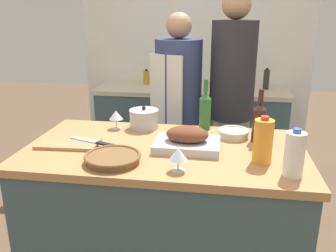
{
  "coord_description": "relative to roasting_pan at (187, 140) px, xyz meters",
  "views": [
    {
      "loc": [
        0.29,
        -1.74,
        1.61
      ],
      "look_at": [
        0.0,
        0.12,
        1.0
      ],
      "focal_mm": 38.0,
      "sensor_mm": 36.0,
      "label": 1
    }
  ],
  "objects": [
    {
      "name": "kitchen_island",
      "position": [
        -0.12,
        0.01,
        -0.51
      ],
      "size": [
        1.47,
        0.8,
        0.92
      ],
      "color": "#3D565B",
      "rests_on": "ground_plane"
    },
    {
      "name": "back_counter",
      "position": [
        -0.12,
        1.61,
        -0.51
      ],
      "size": [
        1.81,
        0.6,
        0.92
      ],
      "color": "#3D565B",
      "rests_on": "ground_plane"
    },
    {
      "name": "back_wall",
      "position": [
        -0.12,
        1.96,
        0.3
      ],
      "size": [
        2.31,
        0.1,
        2.55
      ],
      "color": "silver",
      "rests_on": "ground_plane"
    },
    {
      "name": "roasting_pan",
      "position": [
        0.0,
        0.0,
        0.0
      ],
      "size": [
        0.34,
        0.25,
        0.12
      ],
      "color": "#BCBCC1",
      "rests_on": "kitchen_island"
    },
    {
      "name": "wicker_basket",
      "position": [
        -0.33,
        -0.23,
        -0.02
      ],
      "size": [
        0.27,
        0.27,
        0.04
      ],
      "color": "brown",
      "rests_on": "kitchen_island"
    },
    {
      "name": "cutting_board",
      "position": [
        -0.64,
        -0.05,
        -0.04
      ],
      "size": [
        0.33,
        0.19,
        0.02
      ],
      "color": "#AD7F51",
      "rests_on": "kitchen_island"
    },
    {
      "name": "stock_pot",
      "position": [
        -0.3,
        0.31,
        0.01
      ],
      "size": [
        0.18,
        0.18,
        0.14
      ],
      "color": "#B7B7BC",
      "rests_on": "kitchen_island"
    },
    {
      "name": "mixing_bowl",
      "position": [
        0.24,
        0.22,
        -0.02
      ],
      "size": [
        0.18,
        0.18,
        0.05
      ],
      "color": "beige",
      "rests_on": "kitchen_island"
    },
    {
      "name": "juice_jug",
      "position": [
        0.37,
        -0.12,
        0.06
      ],
      "size": [
        0.09,
        0.09,
        0.23
      ],
      "color": "orange",
      "rests_on": "kitchen_island"
    },
    {
      "name": "milk_jug",
      "position": [
        0.49,
        -0.25,
        0.05
      ],
      "size": [
        0.09,
        0.09,
        0.22
      ],
      "color": "white",
      "rests_on": "kitchen_island"
    },
    {
      "name": "wine_bottle_green",
      "position": [
        0.07,
        0.34,
        0.07
      ],
      "size": [
        0.07,
        0.07,
        0.31
      ],
      "color": "#28662D",
      "rests_on": "kitchen_island"
    },
    {
      "name": "wine_bottle_dark",
      "position": [
        0.38,
        0.18,
        0.07
      ],
      "size": [
        0.07,
        0.07,
        0.29
      ],
      "color": "#381E19",
      "rests_on": "kitchen_island"
    },
    {
      "name": "wine_glass_left",
      "position": [
        -0.01,
        -0.28,
        0.03
      ],
      "size": [
        0.08,
        0.08,
        0.11
      ],
      "color": "silver",
      "rests_on": "kitchen_island"
    },
    {
      "name": "wine_glass_right",
      "position": [
        -0.46,
        0.27,
        0.04
      ],
      "size": [
        0.08,
        0.08,
        0.12
      ],
      "color": "silver",
      "rests_on": "kitchen_island"
    },
    {
      "name": "knife_chef",
      "position": [
        -0.5,
        -0.03,
        -0.03
      ],
      "size": [
        0.28,
        0.12,
        0.01
      ],
      "color": "#B7B7BC",
      "rests_on": "cutting_board"
    },
    {
      "name": "condiment_bottle_tall",
      "position": [
        0.57,
        1.64,
        0.04
      ],
      "size": [
        0.05,
        0.05,
        0.2
      ],
      "color": "#332D28",
      "rests_on": "back_counter"
    },
    {
      "name": "condiment_bottle_short",
      "position": [
        -0.58,
        1.71,
        0.01
      ],
      "size": [
        0.06,
        0.06,
        0.15
      ],
      "color": "#B28E2D",
      "rests_on": "back_counter"
    },
    {
      "name": "condiment_bottle_extra",
      "position": [
        -0.21,
        1.64,
        0.02
      ],
      "size": [
        0.06,
        0.06,
        0.16
      ],
      "color": "#332D28",
      "rests_on": "back_counter"
    },
    {
      "name": "person_cook_aproned",
      "position": [
        -0.16,
        0.89,
        -0.08
      ],
      "size": [
        0.37,
        0.39,
        1.61
      ],
      "rotation": [
        0.0,
        0.0,
        -0.44
      ],
      "color": "beige",
      "rests_on": "ground_plane"
    },
    {
      "name": "person_cook_guest",
      "position": [
        0.24,
        0.89,
        0.01
      ],
      "size": [
        0.33,
        0.33,
        1.76
      ],
      "rotation": [
        0.0,
        0.0,
        0.11
      ],
      "color": "beige",
      "rests_on": "ground_plane"
    }
  ]
}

